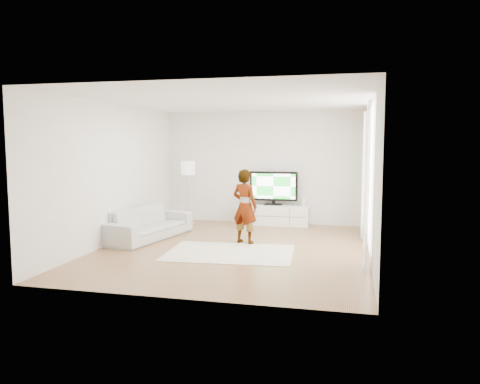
% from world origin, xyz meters
% --- Properties ---
extents(floor, '(6.00, 6.00, 0.00)m').
position_xyz_m(floor, '(0.00, 0.00, 0.00)').
color(floor, '#AC764E').
rests_on(floor, ground).
extents(ceiling, '(6.00, 6.00, 0.00)m').
position_xyz_m(ceiling, '(0.00, 0.00, 2.80)').
color(ceiling, white).
rests_on(ceiling, wall_back).
extents(wall_left, '(0.02, 6.00, 2.80)m').
position_xyz_m(wall_left, '(-2.50, 0.00, 1.40)').
color(wall_left, white).
rests_on(wall_left, floor).
extents(wall_right, '(0.02, 6.00, 2.80)m').
position_xyz_m(wall_right, '(2.50, 0.00, 1.40)').
color(wall_right, white).
rests_on(wall_right, floor).
extents(wall_back, '(5.00, 0.02, 2.80)m').
position_xyz_m(wall_back, '(0.00, 3.00, 1.40)').
color(wall_back, white).
rests_on(wall_back, floor).
extents(wall_front, '(5.00, 0.02, 2.80)m').
position_xyz_m(wall_front, '(0.00, -3.00, 1.40)').
color(wall_front, white).
rests_on(wall_front, floor).
extents(window, '(0.01, 2.60, 2.50)m').
position_xyz_m(window, '(2.48, 0.30, 1.45)').
color(window, white).
rests_on(window, wall_right).
extents(curtain_near, '(0.04, 0.70, 2.60)m').
position_xyz_m(curtain_near, '(2.40, -1.00, 1.35)').
color(curtain_near, white).
rests_on(curtain_near, floor).
extents(curtain_far, '(0.04, 0.70, 2.60)m').
position_xyz_m(curtain_far, '(2.40, 1.60, 1.35)').
color(curtain_far, white).
rests_on(curtain_far, floor).
extents(media_console, '(1.75, 0.50, 0.49)m').
position_xyz_m(media_console, '(0.30, 2.76, 0.25)').
color(media_console, white).
rests_on(media_console, floor).
extents(television, '(1.19, 0.23, 0.83)m').
position_xyz_m(television, '(0.30, 2.79, 0.94)').
color(television, black).
rests_on(television, media_console).
extents(game_console, '(0.07, 0.16, 0.21)m').
position_xyz_m(game_console, '(1.07, 2.76, 0.60)').
color(game_console, white).
rests_on(game_console, media_console).
extents(potted_plant, '(0.21, 0.21, 0.37)m').
position_xyz_m(potted_plant, '(-0.44, 2.77, 0.68)').
color(potted_plant, '#3F7238').
rests_on(potted_plant, media_console).
extents(rug, '(2.41, 1.82, 0.01)m').
position_xyz_m(rug, '(0.01, -0.38, 0.01)').
color(rug, beige).
rests_on(rug, floor).
extents(player, '(0.63, 0.52, 1.49)m').
position_xyz_m(player, '(0.10, 0.48, 0.76)').
color(player, '#334772').
rests_on(player, rug).
extents(sofa, '(1.29, 2.38, 0.66)m').
position_xyz_m(sofa, '(-2.01, 0.49, 0.33)').
color(sofa, '#B9B9B4').
rests_on(sofa, floor).
extents(floor_lamp, '(0.35, 0.35, 1.57)m').
position_xyz_m(floor_lamp, '(-1.80, 2.45, 1.33)').
color(floor_lamp, silver).
rests_on(floor_lamp, floor).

